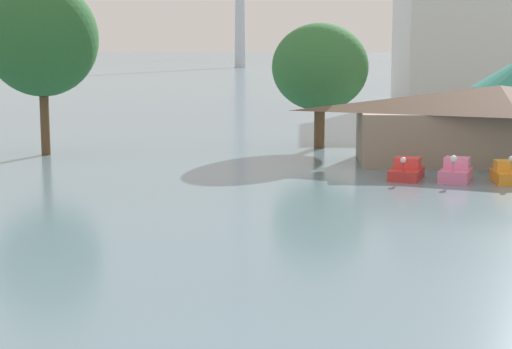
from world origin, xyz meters
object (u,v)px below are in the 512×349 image
pedal_boat_orange (506,174)px  shoreline_tree_tall_left (42,39)px  background_building_block (498,38)px  shoreline_tree_mid (320,67)px  pedal_boat_red (407,171)px  boathouse (499,123)px  pedal_boat_pink (456,172)px

pedal_boat_orange → shoreline_tree_tall_left: bearing=-108.6°
background_building_block → shoreline_tree_mid: bearing=-119.4°
shoreline_tree_tall_left → background_building_block: 60.73m
pedal_boat_red → boathouse: bearing=152.4°
boathouse → shoreline_tree_tall_left: 31.28m
pedal_boat_red → shoreline_tree_mid: bearing=-144.2°
pedal_boat_pink → shoreline_tree_tall_left: (-26.66, 9.99, 7.53)m
pedal_boat_red → background_building_block: 56.96m
pedal_boat_pink → shoreline_tree_tall_left: bearing=-91.3°
pedal_boat_pink → boathouse: size_ratio=0.15×
pedal_boat_pink → background_building_block: size_ratio=0.12×
shoreline_tree_tall_left → background_building_block: background_building_block is taller
pedal_boat_pink → boathouse: (4.04, 7.40, 2.13)m
pedal_boat_red → boathouse: (6.71, 6.69, 2.18)m
background_building_block → pedal_boat_pink: bearing=-105.3°
boathouse → background_building_block: (10.84, 46.89, 5.90)m
pedal_boat_red → pedal_boat_orange: 5.48m
pedal_boat_red → boathouse: 9.72m
pedal_boat_pink → shoreline_tree_mid: 17.48m
pedal_boat_orange → boathouse: boathouse is taller
pedal_boat_pink → shoreline_tree_tall_left: size_ratio=0.24×
shoreline_tree_tall_left → background_building_block: size_ratio=0.51×
shoreline_tree_tall_left → shoreline_tree_mid: size_ratio=1.30×
pedal_boat_pink → pedal_boat_orange: pedal_boat_orange is taller
pedal_boat_orange → pedal_boat_pink: bearing=-96.5°
pedal_boat_orange → background_building_block: (12.17, 54.64, 8.07)m
pedal_boat_red → pedal_boat_pink: pedal_boat_pink is taller
pedal_boat_red → pedal_boat_pink: 2.77m
background_building_block → boathouse: bearing=-103.0°
boathouse → shoreline_tree_tall_left: (-30.70, 2.59, 5.41)m
pedal_boat_red → background_building_block: size_ratio=0.13×
boathouse → shoreline_tree_tall_left: shoreline_tree_tall_left is taller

